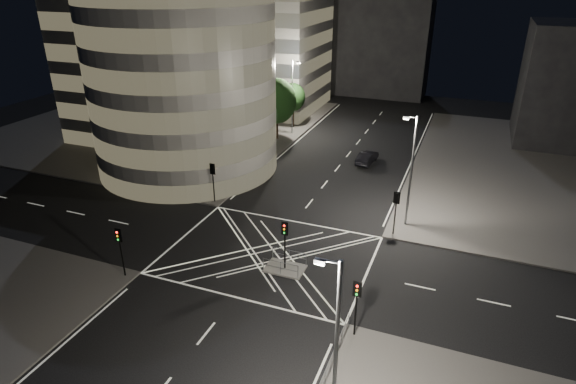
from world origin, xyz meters
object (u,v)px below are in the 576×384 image
at_px(traffic_signal_nr, 357,298).
at_px(traffic_signal_fl, 213,176).
at_px(street_lamp_left_far, 293,95).
at_px(street_lamp_right_far, 411,168).
at_px(traffic_signal_fr, 396,205).
at_px(street_lamp_right_near, 335,347).
at_px(traffic_signal_nl, 120,243).
at_px(central_island, 285,269).
at_px(traffic_signal_island, 285,237).
at_px(street_lamp_left_near, 231,133).
at_px(sedan, 367,157).

bearing_deg(traffic_signal_nr, traffic_signal_fl, 142.31).
xyz_separation_m(street_lamp_left_far, street_lamp_right_far, (18.87, -21.00, 0.00)).
xyz_separation_m(traffic_signal_fr, street_lamp_right_near, (0.64, -20.80, 2.63)).
xyz_separation_m(traffic_signal_nl, traffic_signal_fr, (17.60, 13.60, 0.00)).
distance_m(traffic_signal_fl, street_lamp_right_far, 18.55).
height_order(street_lamp_right_far, street_lamp_right_near, same).
bearing_deg(street_lamp_left_far, central_island, -70.05).
xyz_separation_m(traffic_signal_nr, traffic_signal_island, (-6.80, 5.30, 0.00)).
bearing_deg(street_lamp_left_near, traffic_signal_nr, -45.87).
xyz_separation_m(central_island, street_lamp_right_near, (7.44, -12.50, 5.47)).
distance_m(traffic_signal_nr, street_lamp_left_near, 26.32).
bearing_deg(sedan, street_lamp_right_near, 106.13).
bearing_deg(street_lamp_right_far, traffic_signal_island, -125.30).
bearing_deg(street_lamp_right_far, sedan, 115.62).
relative_size(central_island, traffic_signal_fr, 0.75).
distance_m(traffic_signal_fr, traffic_signal_island, 10.73).
distance_m(traffic_signal_nr, street_lamp_right_far, 16.03).
distance_m(street_lamp_right_far, sedan, 16.11).
xyz_separation_m(street_lamp_right_far, street_lamp_right_near, (0.00, -23.00, 0.00)).
distance_m(traffic_signal_fl, traffic_signal_nr, 22.24).
bearing_deg(traffic_signal_fr, street_lamp_right_far, 73.89).
height_order(central_island, traffic_signal_island, traffic_signal_island).
bearing_deg(traffic_signal_nl, traffic_signal_fl, 90.00).
bearing_deg(traffic_signal_island, traffic_signal_fr, 50.67).
xyz_separation_m(traffic_signal_fl, sedan, (11.59, 16.06, -2.19)).
distance_m(central_island, traffic_signal_fr, 11.10).
xyz_separation_m(street_lamp_right_far, sedan, (-6.65, 13.86, -4.82)).
relative_size(traffic_signal_fl, street_lamp_left_near, 0.40).
relative_size(traffic_signal_fr, street_lamp_left_near, 0.40).
bearing_deg(street_lamp_right_far, traffic_signal_fl, -173.12).
distance_m(central_island, street_lamp_right_near, 15.54).
relative_size(traffic_signal_island, street_lamp_right_near, 0.40).
distance_m(traffic_signal_nl, traffic_signal_nr, 17.60).
relative_size(central_island, sedan, 0.69).
bearing_deg(traffic_signal_island, street_lamp_right_far, 54.70).
bearing_deg(central_island, traffic_signal_nl, -153.86).
distance_m(street_lamp_left_far, sedan, 14.95).
bearing_deg(sedan, street_lamp_right_far, 121.52).
xyz_separation_m(central_island, traffic_signal_fl, (-10.80, 8.30, 2.84)).
bearing_deg(street_lamp_right_far, street_lamp_right_near, -90.00).
relative_size(street_lamp_left_far, street_lamp_right_far, 1.00).
bearing_deg(street_lamp_right_far, street_lamp_left_far, 131.94).
relative_size(traffic_signal_nl, traffic_signal_nr, 1.00).
height_order(traffic_signal_fr, street_lamp_left_far, street_lamp_left_far).
relative_size(street_lamp_right_far, sedan, 2.29).
xyz_separation_m(traffic_signal_island, street_lamp_left_near, (-11.44, 13.50, 2.63)).
distance_m(central_island, traffic_signal_fl, 13.91).
bearing_deg(street_lamp_left_near, street_lamp_right_far, -9.03).
height_order(street_lamp_left_near, sedan, street_lamp_left_near).
relative_size(traffic_signal_island, sedan, 0.91).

